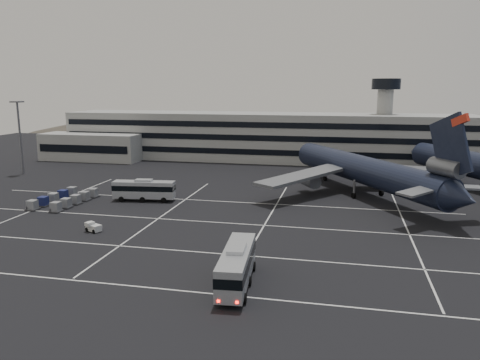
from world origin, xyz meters
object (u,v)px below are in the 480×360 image
object	(u,v)px
trijet_main	(365,170)
uld_cluster	(65,199)
bus_near	(237,264)
bus_far	(144,189)

from	to	relation	value
trijet_main	uld_cluster	bearing A→B (deg)	167.74
bus_near	bus_far	bearing A→B (deg)	122.43
bus_near	uld_cluster	xyz separation A→B (m)	(-40.16, 29.32, -1.57)
bus_near	bus_far	xyz separation A→B (m)	(-26.26, 34.56, -0.15)
bus_near	bus_far	size ratio (longest dim) A/B	1.06
trijet_main	uld_cluster	xyz separation A→B (m)	(-55.57, -19.09, -4.37)
bus_near	uld_cluster	distance (m)	49.75
bus_far	uld_cluster	bearing A→B (deg)	103.53
trijet_main	bus_near	world-z (taller)	trijet_main
trijet_main	bus_far	bearing A→B (deg)	167.17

